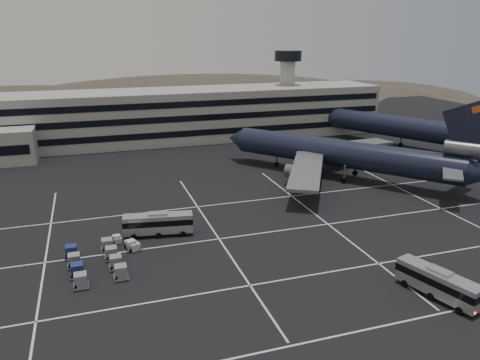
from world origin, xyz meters
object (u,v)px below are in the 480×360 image
bus_far (158,223)px  tug_a (117,239)px  trijet_main (344,154)px  uld_cluster (95,261)px  bus_near (438,282)px

bus_far → tug_a: (-6.12, -0.67, -1.43)m
trijet_main → uld_cluster: size_ratio=4.20×
bus_near → bus_far: bus_far is taller
tug_a → uld_cluster: bearing=-122.1°
tug_a → uld_cluster: uld_cluster is taller
bus_near → bus_far: (-27.86, 27.17, 0.05)m
tug_a → uld_cluster: (-3.26, -6.94, 0.31)m
bus_near → uld_cluster: bus_near is taller
trijet_main → bus_far: (-41.04, -16.96, -3.26)m
bus_near → trijet_main: bearing=56.6°
bus_near → bus_far: 38.92m
uld_cluster → tug_a: bearing=64.8°
bus_far → tug_a: 6.32m
bus_far → trijet_main: bearing=-58.3°
tug_a → uld_cluster: 7.68m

